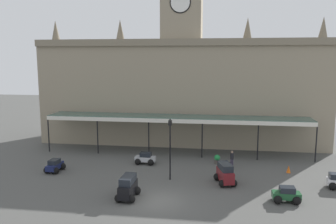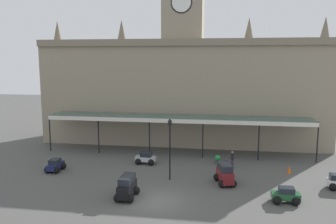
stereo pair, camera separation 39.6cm
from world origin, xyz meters
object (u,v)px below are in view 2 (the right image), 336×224
at_px(car_black_van, 127,188).
at_px(car_maroon_van, 225,175).
at_px(traffic_cone, 289,170).
at_px(victorian_lamppost, 170,143).
at_px(car_silver_sedan, 146,159).
at_px(car_green_sedan, 286,196).
at_px(pedestrian_crossing_forecourt, 232,159).
at_px(planter_near_kerb, 218,159).
at_px(car_navy_sedan, 55,166).

distance_m(car_black_van, car_maroon_van, 8.59).
distance_m(car_maroon_van, traffic_cone, 7.06).
bearing_deg(victorian_lamppost, car_silver_sedan, 126.61).
relative_size(car_green_sedan, pedestrian_crossing_forecourt, 1.23).
bearing_deg(pedestrian_crossing_forecourt, planter_near_kerb, 148.32).
height_order(victorian_lamppost, traffic_cone, victorian_lamppost).
distance_m(car_black_van, car_green_sedan, 11.97).
bearing_deg(car_maroon_van, victorian_lamppost, 176.18).
bearing_deg(car_black_van, pedestrian_crossing_forecourt, 47.16).
height_order(car_silver_sedan, car_maroon_van, car_maroon_van).
relative_size(pedestrian_crossing_forecourt, victorian_lamppost, 0.30).
bearing_deg(planter_near_kerb, car_navy_sedan, -163.40).
bearing_deg(planter_near_kerb, traffic_cone, -15.14).
xyz_separation_m(car_maroon_van, planter_near_kerb, (-0.69, 5.51, -0.32)).
bearing_deg(car_black_van, car_maroon_van, 29.59).
bearing_deg(car_green_sedan, victorian_lamppost, 158.84).
bearing_deg(traffic_cone, car_maroon_van, -148.27).
bearing_deg(victorian_lamppost, pedestrian_crossing_forecourt, 37.67).
bearing_deg(victorian_lamppost, car_black_van, -120.14).
relative_size(car_silver_sedan, car_maroon_van, 0.81).
xyz_separation_m(car_black_van, victorian_lamppost, (2.65, 4.56, 2.56)).
distance_m(victorian_lamppost, traffic_cone, 11.72).
bearing_deg(pedestrian_crossing_forecourt, victorian_lamppost, -142.33).
distance_m(car_navy_sedan, planter_near_kerb, 15.96).
xyz_separation_m(car_black_van, car_green_sedan, (11.92, 0.97, -0.30)).
bearing_deg(car_green_sedan, planter_near_kerb, 120.35).
bearing_deg(planter_near_kerb, victorian_lamppost, -128.55).
relative_size(car_black_van, car_green_sedan, 1.18).
distance_m(car_silver_sedan, car_green_sedan, 14.63).
xyz_separation_m(car_black_van, planter_near_kerb, (6.78, 9.75, -0.32)).
relative_size(car_maroon_van, traffic_cone, 3.71).
bearing_deg(planter_near_kerb, car_silver_sedan, -172.22).
bearing_deg(planter_near_kerb, car_maroon_van, -82.91).
relative_size(car_maroon_van, planter_near_kerb, 2.67).
height_order(car_navy_sedan, planter_near_kerb, car_navy_sedan).
bearing_deg(traffic_cone, car_navy_sedan, -172.86).
bearing_deg(pedestrian_crossing_forecourt, traffic_cone, -9.96).
xyz_separation_m(car_navy_sedan, car_silver_sedan, (8.05, 3.57, 0.00)).
relative_size(car_navy_sedan, victorian_lamppost, 0.38).
bearing_deg(traffic_cone, car_green_sedan, -102.43).
relative_size(car_maroon_van, car_green_sedan, 1.25).
distance_m(car_navy_sedan, car_green_sedan, 20.87).
distance_m(car_green_sedan, planter_near_kerb, 10.17).
xyz_separation_m(car_navy_sedan, pedestrian_crossing_forecourt, (16.73, 3.67, 0.41)).
xyz_separation_m(car_silver_sedan, pedestrian_crossing_forecourt, (8.69, 0.10, 0.41)).
bearing_deg(car_silver_sedan, planter_near_kerb, 7.78).
distance_m(car_silver_sedan, victorian_lamppost, 5.96).
distance_m(car_black_van, traffic_cone, 15.64).
height_order(pedestrian_crossing_forecourt, traffic_cone, pedestrian_crossing_forecourt).
xyz_separation_m(car_green_sedan, traffic_cone, (1.54, 6.97, -0.16)).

